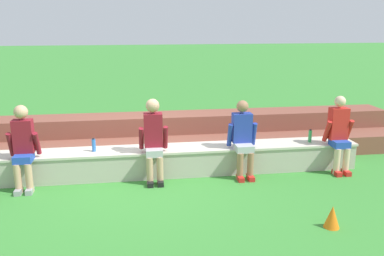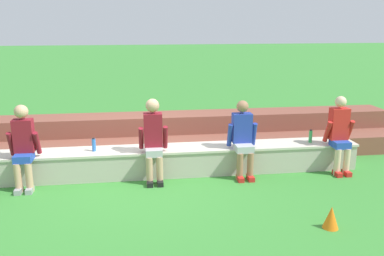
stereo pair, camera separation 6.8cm
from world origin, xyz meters
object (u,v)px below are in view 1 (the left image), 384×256
at_px(water_bottle_mid_left, 94,145).
at_px(sports_cone, 332,217).
at_px(person_far_left, 23,146).
at_px(person_center, 243,137).
at_px(person_right_of_center, 339,133).
at_px(person_left_of_center, 154,138).
at_px(water_bottle_near_left, 310,136).

bearing_deg(water_bottle_mid_left, sports_cone, -34.98).
height_order(person_far_left, person_center, person_far_left).
xyz_separation_m(person_far_left, sports_cone, (4.31, -1.97, -0.57)).
bearing_deg(person_center, water_bottle_mid_left, 174.39).
height_order(person_center, water_bottle_mid_left, person_center).
bearing_deg(sports_cone, person_center, 108.73).
bearing_deg(person_center, person_right_of_center, -1.32).
bearing_deg(sports_cone, person_far_left, 155.41).
distance_m(water_bottle_mid_left, sports_cone, 3.98).
relative_size(person_center, water_bottle_mid_left, 5.65).
relative_size(person_center, sports_cone, 4.35).
distance_m(person_left_of_center, person_right_of_center, 3.30).
bearing_deg(person_left_of_center, sports_cone, -41.84).
bearing_deg(water_bottle_mid_left, person_left_of_center, -14.98).
xyz_separation_m(person_left_of_center, person_right_of_center, (3.30, -0.02, -0.03)).
xyz_separation_m(water_bottle_mid_left, water_bottle_near_left, (3.89, -0.03, 0.01)).
bearing_deg(person_far_left, water_bottle_near_left, 3.10).
height_order(person_center, water_bottle_near_left, person_center).
distance_m(person_right_of_center, sports_cone, 2.32).
xyz_separation_m(person_left_of_center, water_bottle_mid_left, (-1.01, 0.27, -0.16)).
xyz_separation_m(person_right_of_center, water_bottle_near_left, (-0.42, 0.27, -0.12)).
bearing_deg(person_right_of_center, person_far_left, -179.98).
bearing_deg(water_bottle_near_left, person_right_of_center, -32.30).
xyz_separation_m(person_center, water_bottle_near_left, (1.34, 0.23, -0.11)).
height_order(person_right_of_center, sports_cone, person_right_of_center).
bearing_deg(person_far_left, person_center, 0.67).
xyz_separation_m(person_right_of_center, sports_cone, (-1.08, -1.97, -0.57)).
distance_m(person_far_left, person_left_of_center, 2.08).
relative_size(person_left_of_center, water_bottle_near_left, 5.73).
height_order(person_right_of_center, water_bottle_mid_left, person_right_of_center).
relative_size(person_far_left, person_right_of_center, 1.00).
bearing_deg(person_left_of_center, water_bottle_mid_left, 165.02).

